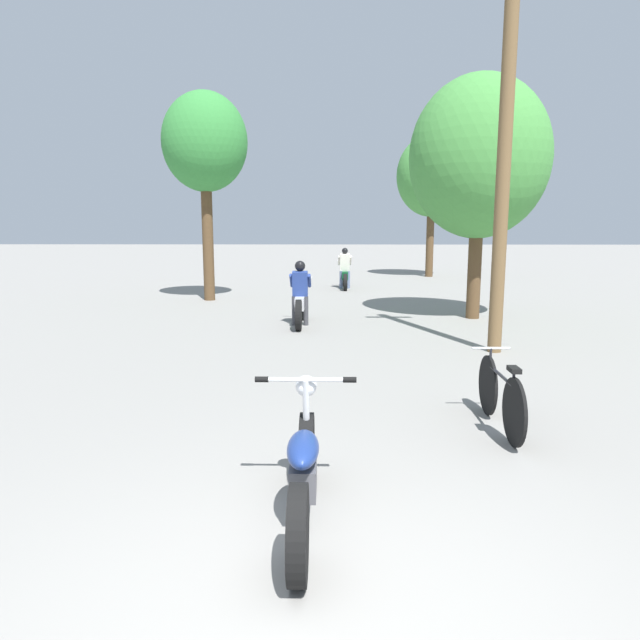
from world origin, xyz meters
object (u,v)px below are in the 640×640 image
(utility_pole, at_px, (505,136))
(motorcycle_foreground, at_px, (303,471))
(roadside_tree_right_far, at_px, (432,176))
(motorcycle_rider_lead, at_px, (300,301))
(bicycle_parked, at_px, (500,395))
(motorcycle_rider_far, at_px, (345,273))
(roadside_tree_left, at_px, (205,144))
(roadside_tree_right_near, at_px, (479,158))

(utility_pole, distance_m, motorcycle_foreground, 7.49)
(motorcycle_foreground, bearing_deg, roadside_tree_right_far, 77.73)
(motorcycle_rider_lead, relative_size, bicycle_parked, 1.23)
(utility_pole, distance_m, motorcycle_rider_far, 10.86)
(roadside_tree_left, relative_size, bicycle_parked, 3.52)
(utility_pole, relative_size, roadside_tree_right_far, 1.22)
(motorcycle_foreground, height_order, bicycle_parked, motorcycle_foreground)
(roadside_tree_right_far, height_order, motorcycle_rider_lead, roadside_tree_right_far)
(roadside_tree_right_near, xyz_separation_m, motorcycle_foreground, (-3.65, -9.62, -3.34))
(roadside_tree_right_far, xyz_separation_m, motorcycle_rider_lead, (-4.94, -11.96, -3.67))
(roadside_tree_right_far, relative_size, motorcycle_rider_far, 2.82)
(roadside_tree_right_near, height_order, roadside_tree_left, roadside_tree_left)
(motorcycle_foreground, bearing_deg, motorcycle_rider_far, 87.40)
(roadside_tree_left, distance_m, motorcycle_rider_lead, 6.46)
(roadside_tree_right_near, bearing_deg, motorcycle_rider_lead, -166.35)
(roadside_tree_right_near, xyz_separation_m, roadside_tree_left, (-7.05, 3.18, 0.75))
(roadside_tree_left, relative_size, motorcycle_rider_far, 2.83)
(roadside_tree_right_near, distance_m, motorcycle_rider_far, 7.76)
(motorcycle_rider_lead, bearing_deg, bicycle_parked, -68.76)
(utility_pole, height_order, motorcycle_rider_far, utility_pole)
(utility_pole, height_order, roadside_tree_left, utility_pole)
(roadside_tree_right_far, distance_m, motorcycle_rider_far, 6.94)
(utility_pole, relative_size, bicycle_parked, 4.26)
(utility_pole, bearing_deg, bicycle_parked, -105.10)
(motorcycle_rider_lead, relative_size, motorcycle_rider_far, 0.99)
(roadside_tree_right_near, relative_size, roadside_tree_right_far, 0.95)
(roadside_tree_right_near, relative_size, motorcycle_foreground, 2.80)
(roadside_tree_left, bearing_deg, bicycle_parked, -62.99)
(bicycle_parked, bearing_deg, motorcycle_rider_far, 95.55)
(utility_pole, relative_size, motorcycle_rider_far, 3.43)
(utility_pole, height_order, motorcycle_foreground, utility_pole)
(motorcycle_rider_lead, distance_m, motorcycle_rider_far, 7.52)
(utility_pole, bearing_deg, motorcycle_rider_far, 103.42)
(utility_pole, relative_size, motorcycle_rider_lead, 3.46)
(roadside_tree_right_near, height_order, motorcycle_rider_far, roadside_tree_right_near)
(motorcycle_foreground, bearing_deg, roadside_tree_right_near, 69.20)
(motorcycle_rider_far, relative_size, bicycle_parked, 1.24)
(utility_pole, relative_size, roadside_tree_left, 1.21)
(motorcycle_rider_lead, bearing_deg, roadside_tree_left, 124.97)
(motorcycle_foreground, bearing_deg, utility_pole, 62.17)
(roadside_tree_right_near, distance_m, bicycle_parked, 8.43)
(motorcycle_rider_far, bearing_deg, utility_pole, -76.58)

